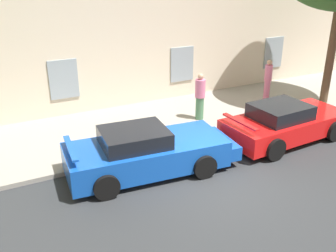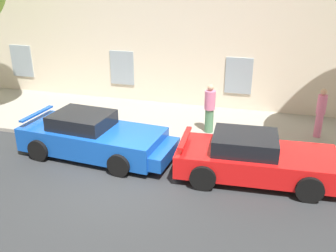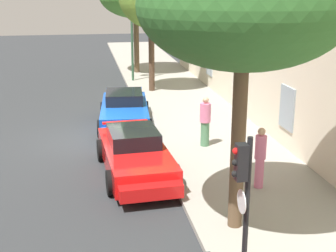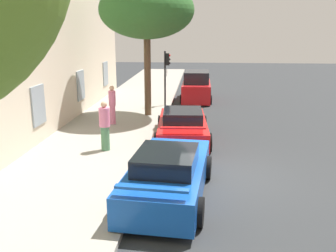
% 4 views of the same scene
% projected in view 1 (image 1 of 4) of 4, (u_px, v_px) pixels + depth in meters
% --- Properties ---
extents(ground_plane, '(80.00, 80.00, 0.00)m').
position_uv_depth(ground_plane, '(217.00, 182.00, 10.81)').
color(ground_plane, '#2B2D30').
extents(sidewalk, '(60.00, 4.48, 0.14)m').
position_uv_depth(sidewalk, '(150.00, 124.00, 14.49)').
color(sidewalk, gray).
rests_on(sidewalk, ground).
extents(sportscar_red_lead, '(5.14, 2.40, 1.40)m').
position_uv_depth(sportscar_red_lead, '(152.00, 152.00, 11.17)').
color(sportscar_red_lead, '#144CB2').
rests_on(sportscar_red_lead, ground).
extents(sportscar_yellow_flank, '(4.99, 2.29, 1.35)m').
position_uv_depth(sportscar_yellow_flank, '(289.00, 122.00, 13.25)').
color(sportscar_yellow_flank, red).
rests_on(sportscar_yellow_flank, ground).
extents(pedestrian_admiring, '(0.42, 0.42, 1.77)m').
position_uv_depth(pedestrian_admiring, '(268.00, 79.00, 16.54)').
color(pedestrian_admiring, pink).
rests_on(pedestrian_admiring, sidewalk).
extents(pedestrian_strolling, '(0.40, 0.40, 1.79)m').
position_uv_depth(pedestrian_strolling, '(200.00, 96.00, 14.46)').
color(pedestrian_strolling, '#4C7F59').
rests_on(pedestrian_strolling, sidewalk).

